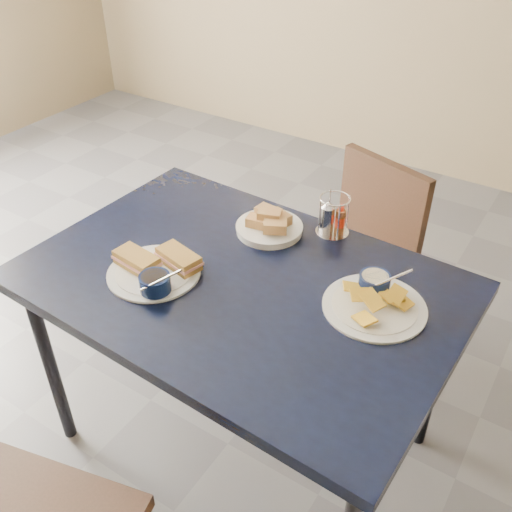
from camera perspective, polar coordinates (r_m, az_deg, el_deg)
The scene contains 7 objects.
ground at distance 2.22m, azimuth -2.82°, elevation -18.24°, with size 6.00×6.00×0.00m, color #55555A.
dining_table at distance 1.73m, azimuth -1.56°, elevation -3.88°, with size 1.31×0.90×0.75m.
chair_far at distance 2.31m, azimuth 9.97°, elevation 0.79°, with size 0.49×0.49×0.84m.
sandwich_plate at distance 1.72m, azimuth -9.97°, elevation -1.21°, with size 0.30×0.28×0.12m.
plantain_plate at distance 1.63m, azimuth 11.78°, elevation -4.15°, with size 0.29×0.29×0.12m.
bread_basket at distance 1.88m, azimuth 1.37°, elevation 3.13°, with size 0.22×0.22×0.08m.
condiment_caddy at distance 1.88m, azimuth 7.63°, elevation 3.82°, with size 0.11×0.11×0.14m.
Camera 1 is at (0.79, -1.03, 1.80)m, focal length 40.00 mm.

